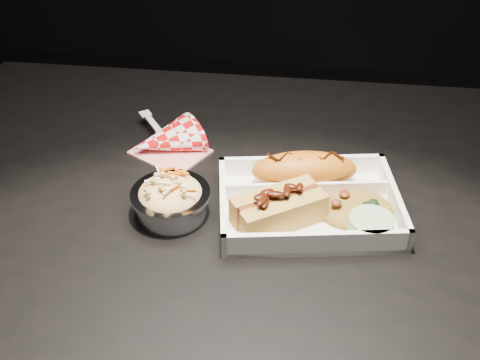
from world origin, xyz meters
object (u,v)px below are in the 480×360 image
object	(u,v)px
fried_pastry	(304,170)
napkin_fork	(165,141)
food_tray	(308,206)
foil_coleslaw_cup	(171,198)
hotdog	(279,206)
dining_table	(273,248)

from	to	relation	value
fried_pastry	napkin_fork	world-z (taller)	napkin_fork
food_tray	foil_coleslaw_cup	size ratio (longest dim) A/B	2.48
food_tray	hotdog	bearing A→B (deg)	-149.23
dining_table	napkin_fork	size ratio (longest dim) A/B	7.38
hotdog	foil_coleslaw_cup	xyz separation A→B (m)	(-0.15, 0.00, -0.00)
food_tray	foil_coleslaw_cup	bearing A→B (deg)	179.35
dining_table	hotdog	distance (m)	0.13
foil_coleslaw_cup	food_tray	bearing A→B (deg)	8.69
fried_pastry	foil_coleslaw_cup	bearing A→B (deg)	-155.38
dining_table	hotdog	xyz separation A→B (m)	(0.01, -0.05, 0.12)
hotdog	napkin_fork	xyz separation A→B (m)	(-0.20, 0.17, -0.02)
dining_table	food_tray	bearing A→B (deg)	-16.78
dining_table	food_tray	world-z (taller)	food_tray
dining_table	foil_coleslaw_cup	distance (m)	0.19
fried_pastry	hotdog	world-z (taller)	hotdog
dining_table	napkin_fork	world-z (taller)	napkin_fork
fried_pastry	hotdog	size ratio (longest dim) A/B	1.14
food_tray	hotdog	xyz separation A→B (m)	(-0.04, -0.03, 0.02)
napkin_fork	hotdog	bearing A→B (deg)	14.85
dining_table	food_tray	xyz separation A→B (m)	(0.05, -0.01, 0.10)
fried_pastry	foil_coleslaw_cup	size ratio (longest dim) A/B	1.40
food_tray	hotdog	size ratio (longest dim) A/B	2.03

